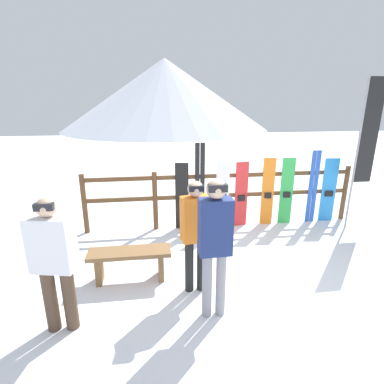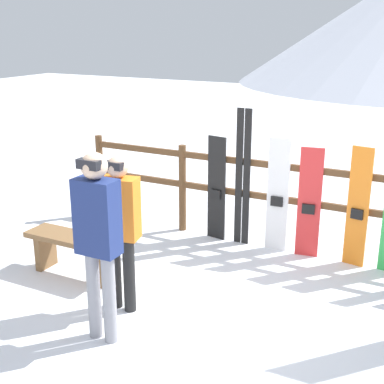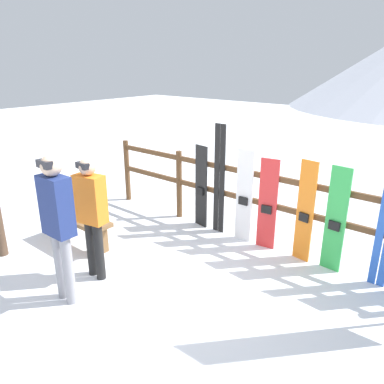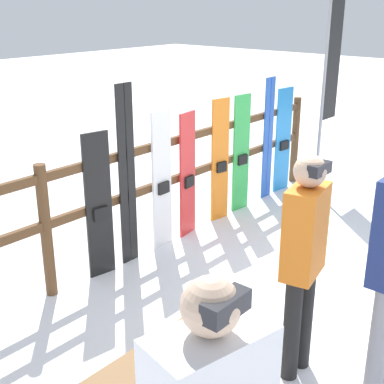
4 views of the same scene
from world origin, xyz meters
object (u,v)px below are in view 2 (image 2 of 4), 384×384
(ski_pair_black, at_px, (243,178))
(snowboard_orange, at_px, (358,208))
(person_orange, at_px, (120,222))
(person_navy, at_px, (98,232))
(bench, at_px, (75,247))
(snowboard_black_stripe, at_px, (217,189))
(snowboard_white, at_px, (278,196))
(snowboard_red, at_px, (309,203))

(ski_pair_black, height_order, snowboard_orange, ski_pair_black)
(person_orange, distance_m, person_navy, 0.56)
(bench, height_order, person_orange, person_orange)
(snowboard_black_stripe, xyz_separation_m, snowboard_orange, (1.80, 0.00, 0.03))
(person_navy, bearing_deg, snowboard_black_stripe, 92.33)
(person_navy, bearing_deg, person_orange, 105.54)
(bench, relative_size, snowboard_white, 0.82)
(bench, xyz_separation_m, snowboard_white, (1.78, 1.74, 0.38))
(person_orange, bearing_deg, ski_pair_black, 79.25)
(bench, bearing_deg, ski_pair_black, 53.05)
(snowboard_white, bearing_deg, snowboard_black_stripe, -180.00)
(person_orange, height_order, snowboard_orange, person_orange)
(snowboard_red, xyz_separation_m, snowboard_orange, (0.57, 0.00, 0.03))
(bench, distance_m, snowboard_orange, 3.27)
(bench, relative_size, person_orange, 0.75)
(snowboard_orange, bearing_deg, bench, -147.72)
(snowboard_orange, bearing_deg, snowboard_red, -179.99)
(person_orange, bearing_deg, snowboard_orange, 48.96)
(snowboard_red, bearing_deg, snowboard_white, 179.99)
(bench, height_order, ski_pair_black, ski_pair_black)
(person_navy, relative_size, ski_pair_black, 0.99)
(bench, height_order, snowboard_red, snowboard_red)
(person_orange, xyz_separation_m, person_navy, (0.15, -0.53, 0.11))
(bench, height_order, snowboard_black_stripe, snowboard_black_stripe)
(ski_pair_black, bearing_deg, snowboard_red, -0.23)
(ski_pair_black, distance_m, snowboard_orange, 1.45)
(person_orange, xyz_separation_m, snowboard_red, (1.27, 2.11, -0.25))
(snowboard_black_stripe, bearing_deg, snowboard_red, -0.00)
(snowboard_white, height_order, snowboard_orange, snowboard_white)
(bench, relative_size, person_navy, 0.68)
(person_navy, distance_m, snowboard_white, 2.76)
(person_orange, relative_size, snowboard_orange, 1.10)
(person_orange, relative_size, snowboard_red, 1.15)
(ski_pair_black, distance_m, snowboard_white, 0.50)
(snowboard_black_stripe, distance_m, snowboard_orange, 1.80)
(snowboard_white, distance_m, snowboard_orange, 0.97)
(person_orange, height_order, ski_pair_black, ski_pair_black)
(bench, bearing_deg, snowboard_white, 44.30)
(person_navy, distance_m, ski_pair_black, 2.67)
(snowboard_black_stripe, distance_m, snowboard_white, 0.83)
(bench, xyz_separation_m, snowboard_orange, (2.75, 1.74, 0.37))
(person_navy, relative_size, snowboard_white, 1.21)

